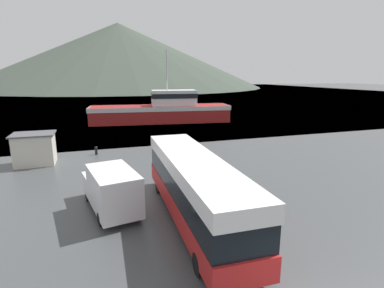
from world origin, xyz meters
TOP-DOWN VIEW (x-y plane):
  - water_surface at (0.00, 145.40)m, footprint 240.00×240.00m
  - hill_backdrop at (9.95, 184.02)m, footprint 166.42×166.42m
  - tour_bus at (-1.47, 8.15)m, footprint 2.80×12.22m
  - delivery_van at (-5.48, 10.67)m, footprint 3.13×5.95m
  - fishing_boat at (4.29, 41.15)m, footprint 22.25×7.74m
  - storage_bin at (2.25, 10.27)m, footprint 1.12×1.28m
  - dock_kiosk at (-11.09, 21.87)m, footprint 3.35×2.68m
  - mooring_bollard at (-6.18, 23.51)m, footprint 0.28×0.28m

SIDE VIEW (x-z plane):
  - water_surface at x=0.00m, z-range 0.00..0.00m
  - mooring_bollard at x=-6.18m, z-range 0.04..0.84m
  - storage_bin at x=2.25m, z-range 0.01..1.21m
  - delivery_van at x=-5.48m, z-range 0.07..2.56m
  - dock_kiosk at x=-11.09m, z-range 0.01..2.67m
  - tour_bus at x=-1.47m, z-range 0.21..3.60m
  - fishing_boat at x=4.29m, z-range -3.62..7.50m
  - hill_backdrop at x=9.95m, z-range 0.00..36.68m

